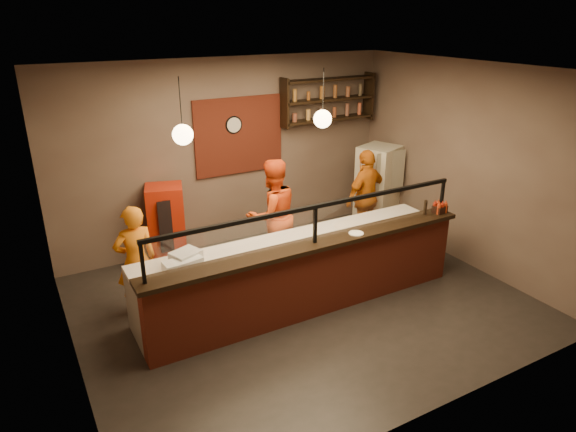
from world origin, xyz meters
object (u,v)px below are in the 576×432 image
cook_left (136,260)px  red_cooler (167,225)px  fridge (377,189)px  cook_mid (272,215)px  condiment_caddy (440,209)px  wall_clock (233,125)px  pepper_mill (425,208)px  pizza_dough (350,226)px  cook_right (366,197)px

cook_left → red_cooler: (0.79, 1.24, -0.11)m
fridge → red_cooler: fridge is taller
cook_mid → condiment_caddy: cook_mid is taller
wall_clock → pepper_mill: 3.41m
cook_mid → red_cooler: cook_mid is taller
pizza_dough → condiment_caddy: 1.38m
pizza_dough → cook_mid: bearing=130.1°
cook_right → condiment_caddy: bearing=81.6°
cook_left → fridge: size_ratio=0.96×
fridge → red_cooler: 3.90m
wall_clock → cook_right: bearing=-31.3°
cook_left → condiment_caddy: cook_left is taller
pizza_dough → pepper_mill: size_ratio=2.09×
cook_right → pepper_mill: size_ratio=7.58×
cook_left → pizza_dough: 3.08m
wall_clock → pepper_mill: bearing=-55.8°
cook_right → wall_clock: bearing=-45.1°
cook_right → pepper_mill: cook_right is taller
cook_right → pizza_dough: 1.54m
pizza_dough → condiment_caddy: condiment_caddy is taller
wall_clock → red_cooler: 2.00m
cook_left → condiment_caddy: size_ratio=7.97×
condiment_caddy → fridge: bearing=78.4°
condiment_caddy → pepper_mill: pepper_mill is taller
pizza_dough → wall_clock: bearing=110.6°
pizza_dough → cook_right: bearing=43.8°
cook_mid → pepper_mill: size_ratio=8.10×
wall_clock → red_cooler: size_ratio=0.23×
fridge → wall_clock: bearing=140.5°
fridge → condiment_caddy: bearing=-123.0°
red_cooler → pepper_mill: (3.21, -2.41, 0.51)m
wall_clock → fridge: wall_clock is taller
wall_clock → cook_left: size_ratio=0.19×
wall_clock → cook_mid: (0.04, -1.29, -1.20)m
wall_clock → condiment_caddy: size_ratio=1.55×
cook_left → pepper_mill: cook_left is taller
wall_clock → fridge: 2.93m
fridge → cook_mid: bearing=169.6°
cook_mid → pizza_dough: bearing=127.1°
pepper_mill → cook_mid: bearing=141.8°
pizza_dough → red_cooler: bearing=138.7°
fridge → pepper_mill: size_ratio=7.18×
pizza_dough → fridge: bearing=40.8°
cook_left → condiment_caddy: bearing=161.0°
cook_right → fridge: 0.66m
cook_mid → condiment_caddy: size_ratio=9.33×
wall_clock → cook_left: 2.96m
cook_left → wall_clock: bearing=-147.2°
fridge → pepper_mill: (-0.65, -1.90, 0.37)m
cook_right → pepper_mill: bearing=72.4°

